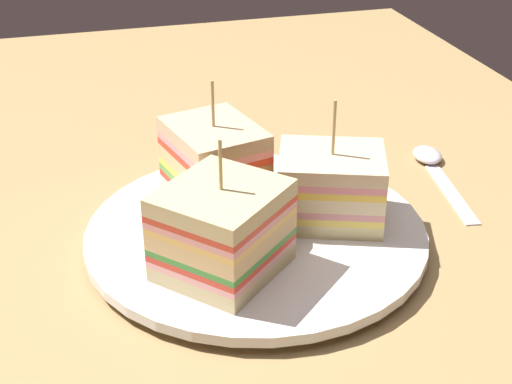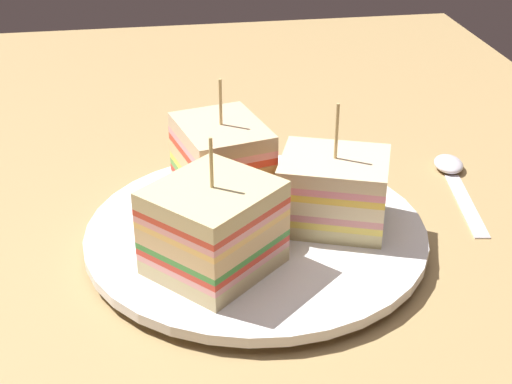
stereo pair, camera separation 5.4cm
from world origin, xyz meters
The scene contains 7 objects.
ground_plane centered at (0.00, 0.00, -0.90)cm, with size 115.00×74.37×1.80cm, color #9F8050.
plate centered at (0.00, 0.00, 0.84)cm, with size 24.77×24.77×1.38cm.
sandwich_wedge_0 centered at (4.41, -3.50, 4.40)cm, with size 10.15×10.21×9.49cm.
sandwich_wedge_1 centered at (0.46, 5.61, 3.99)cm, with size 8.44×9.29×9.35cm.
sandwich_wedge_2 centered at (-5.34, -1.77, 4.38)cm, with size 8.82×7.65×9.59cm.
chip_pile centered at (1.33, -0.67, 2.78)cm, with size 7.56×6.81×2.97cm.
spoon centered at (-7.72, 18.34, 0.40)cm, with size 13.37×3.91×1.00cm.
Camera 1 is at (45.30, -12.74, 30.07)cm, focal length 53.16 mm.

